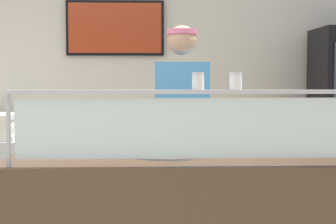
% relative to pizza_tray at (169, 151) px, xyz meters
% --- Properties ---
extents(shop_rear_unit, '(6.39, 0.13, 2.70)m').
position_rel_pizza_tray_xyz_m(shop_rear_unit, '(0.08, 2.10, 0.39)').
color(shop_rear_unit, silver).
rests_on(shop_rear_unit, ground).
extents(sneeze_guard, '(1.82, 0.06, 0.38)m').
position_rel_pizza_tray_xyz_m(sneeze_guard, '(0.09, -0.42, 0.23)').
color(sneeze_guard, '#B2B5BC').
rests_on(sneeze_guard, serving_counter).
extents(pizza_tray, '(0.51, 0.51, 0.04)m').
position_rel_pizza_tray_xyz_m(pizza_tray, '(0.00, 0.00, 0.00)').
color(pizza_tray, '#9EA0A8').
rests_on(pizza_tray, serving_counter).
extents(pizza_server, '(0.11, 0.29, 0.01)m').
position_rel_pizza_tray_xyz_m(pizza_server, '(-0.03, -0.02, 0.02)').
color(pizza_server, '#ADAFB7').
rests_on(pizza_server, pizza_tray).
extents(parmesan_shaker, '(0.06, 0.06, 0.09)m').
position_rel_pizza_tray_xyz_m(parmesan_shaker, '(0.13, -0.42, 0.40)').
color(parmesan_shaker, white).
rests_on(parmesan_shaker, sneeze_guard).
extents(pepper_flake_shaker, '(0.06, 0.06, 0.09)m').
position_rel_pizza_tray_xyz_m(pepper_flake_shaker, '(0.32, -0.42, 0.40)').
color(pepper_flake_shaker, white).
rests_on(pepper_flake_shaker, sneeze_guard).
extents(worker_figure, '(0.41, 0.50, 1.76)m').
position_rel_pizza_tray_xyz_m(worker_figure, '(0.12, 0.69, 0.04)').
color(worker_figure, '#23232D').
rests_on(worker_figure, ground).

